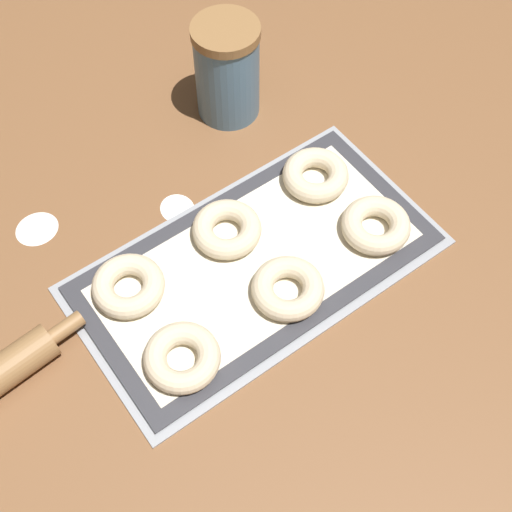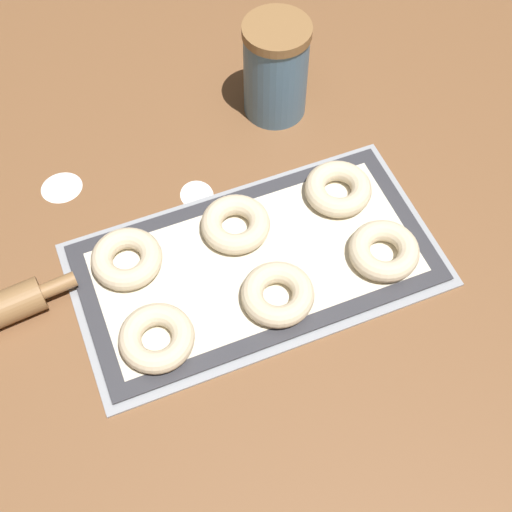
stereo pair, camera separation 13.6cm
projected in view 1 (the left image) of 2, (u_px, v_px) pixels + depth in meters
The scene contains 12 objects.
ground_plane at pixel (259, 258), 1.07m from camera, with size 2.80×2.80×0.00m, color brown.
baking_tray at pixel (256, 264), 1.06m from camera, with size 0.54×0.29×0.01m.
baking_mat at pixel (256, 262), 1.05m from camera, with size 0.51×0.27×0.00m.
bagel_front_left at pixel (182, 358), 0.95m from camera, with size 0.10×0.10×0.03m.
bagel_front_center at pixel (288, 289), 1.01m from camera, with size 0.10×0.10×0.03m.
bagel_front_right at pixel (376, 225), 1.07m from camera, with size 0.10×0.10×0.03m.
bagel_back_left at pixel (128, 286), 1.01m from camera, with size 0.10×0.10×0.03m.
bagel_back_center at pixel (227, 229), 1.06m from camera, with size 0.10×0.10×0.03m.
bagel_back_right at pixel (315, 175), 1.12m from camera, with size 0.10×0.10×0.03m.
flour_canister at pixel (227, 70), 1.16m from camera, with size 0.11×0.11×0.17m.
flour_patch_near at pixel (37, 228), 1.10m from camera, with size 0.07×0.06×0.00m.
flour_patch_far at pixel (177, 208), 1.12m from camera, with size 0.05×0.06×0.00m.
Camera 1 is at (-0.34, -0.46, 0.90)m, focal length 50.00 mm.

